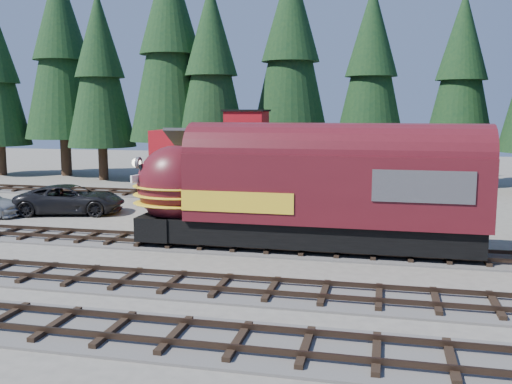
% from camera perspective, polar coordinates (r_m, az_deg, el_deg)
% --- Properties ---
extents(ground, '(120.00, 120.00, 0.00)m').
position_cam_1_polar(ground, '(21.94, -0.51, -8.22)').
color(ground, '#6B665B').
rests_on(ground, ground).
extents(track_siding, '(68.00, 3.20, 0.33)m').
position_cam_1_polar(track_siding, '(25.75, 24.08, -6.32)').
color(track_siding, '#4C4947').
rests_on(track_siding, ground).
extents(track_spur, '(32.00, 3.20, 0.33)m').
position_cam_1_polar(track_spur, '(41.70, -8.20, -0.31)').
color(track_spur, '#4C4947').
rests_on(track_spur, ground).
extents(depot, '(12.80, 7.00, 5.30)m').
position_cam_1_polar(depot, '(31.52, 3.89, 2.32)').
color(depot, gold).
rests_on(depot, ground).
extents(conifer_backdrop, '(79.54, 23.47, 17.41)m').
position_cam_1_polar(conifer_backdrop, '(45.62, 11.69, 13.25)').
color(conifer_backdrop, black).
rests_on(conifer_backdrop, ground).
extents(locomotive, '(15.71, 3.12, 4.27)m').
position_cam_1_polar(locomotive, '(25.04, 3.97, -0.30)').
color(locomotive, black).
rests_on(locomotive, ground).
extents(caboose, '(11.06, 3.21, 5.75)m').
position_cam_1_polar(caboose, '(40.02, -2.39, 3.39)').
color(caboose, black).
rests_on(caboose, ground).
extents(pickup_truck_a, '(6.78, 4.30, 1.74)m').
position_cam_1_polar(pickup_truck_a, '(35.97, -18.02, -0.69)').
color(pickup_truck_a, black).
rests_on(pickup_truck_a, ground).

